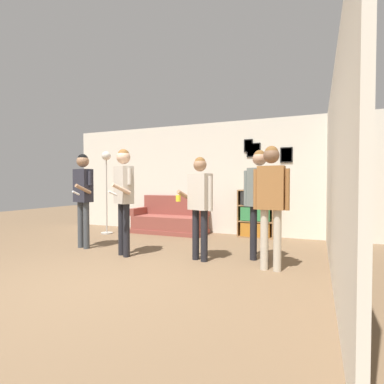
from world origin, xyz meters
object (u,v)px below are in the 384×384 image
at_px(person_spectator_near_bookshelf, 259,192).
at_px(drinking_cup, 257,188).
at_px(bookshelf, 256,214).
at_px(person_spectator_far_right, 271,194).
at_px(floor_lamp, 106,173).
at_px(couch, 171,221).
at_px(person_player_foreground_center, 123,190).
at_px(person_watcher_holding_cup, 200,197).
at_px(person_player_foreground_left, 83,190).

bearing_deg(person_spectator_near_bookshelf, drinking_cup, 101.43).
xyz_separation_m(bookshelf, person_spectator_far_right, (0.69, -2.51, 0.54)).
relative_size(floor_lamp, drinking_cup, 22.12).
distance_m(couch, floor_lamp, 1.93).
xyz_separation_m(couch, drinking_cup, (2.09, 0.19, 0.82)).
bearing_deg(floor_lamp, person_spectator_far_right, -21.15).
height_order(person_player_foreground_center, person_spectator_near_bookshelf, person_player_foreground_center).
height_order(person_player_foreground_center, drinking_cup, person_player_foreground_center).
xyz_separation_m(person_watcher_holding_cup, person_spectator_far_right, (1.11, -0.12, 0.08)).
xyz_separation_m(couch, bookshelf, (2.06, 0.19, 0.24)).
distance_m(person_player_foreground_left, person_player_foreground_center, 1.09).
distance_m(person_player_foreground_left, person_spectator_far_right, 3.47).
bearing_deg(bookshelf, floor_lamp, -165.03).
xyz_separation_m(person_player_foreground_center, person_spectator_far_right, (2.40, 0.10, -0.04)).
relative_size(couch, person_player_foreground_left, 1.03).
bearing_deg(person_spectator_far_right, person_player_foreground_center, -177.67).
xyz_separation_m(floor_lamp, person_player_foreground_center, (1.71, -1.69, -0.34)).
height_order(couch, floor_lamp, floor_lamp).
bearing_deg(person_player_foreground_left, floor_lamp, 113.50).
distance_m(couch, person_watcher_holding_cup, 2.83).
bearing_deg(drinking_cup, couch, -174.68).
height_order(person_watcher_holding_cup, person_spectator_far_right, person_spectator_far_right).
relative_size(person_player_foreground_center, person_watcher_holding_cup, 1.10).
relative_size(couch, person_player_foreground_center, 1.02).
relative_size(bookshelf, person_spectator_near_bookshelf, 0.62).
relative_size(floor_lamp, person_player_foreground_center, 1.11).
bearing_deg(person_player_foreground_left, drinking_cup, 40.42).
bearing_deg(drinking_cup, bookshelf, -179.52).
distance_m(person_player_foreground_center, person_spectator_far_right, 2.41).
distance_m(person_player_foreground_center, person_watcher_holding_cup, 1.31).
distance_m(floor_lamp, person_watcher_holding_cup, 3.37).
relative_size(couch, person_watcher_holding_cup, 1.12).
xyz_separation_m(floor_lamp, person_player_foreground_left, (0.64, -1.48, -0.36)).
relative_size(person_player_foreground_center, person_spectator_near_bookshelf, 1.03).
relative_size(person_player_foreground_left, person_player_foreground_center, 0.99).
bearing_deg(person_watcher_holding_cup, bookshelf, 79.86).
distance_m(floor_lamp, person_spectator_near_bookshelf, 4.04).
relative_size(person_spectator_far_right, drinking_cup, 19.35).
bearing_deg(person_player_foreground_left, couch, 71.82).
relative_size(bookshelf, person_spectator_far_right, 0.62).
relative_size(person_player_foreground_left, person_watcher_holding_cup, 1.08).
relative_size(floor_lamp, person_player_foreground_left, 1.12).
bearing_deg(person_spectator_near_bookshelf, person_spectator_far_right, -62.69).
bearing_deg(person_player_foreground_center, person_watcher_holding_cup, 9.42).
xyz_separation_m(person_player_foreground_left, person_watcher_holding_cup, (2.36, 0.00, -0.10)).
height_order(person_player_foreground_left, person_player_foreground_center, person_player_foreground_center).
xyz_separation_m(person_player_foreground_left, person_player_foreground_center, (1.07, -0.21, 0.02)).
height_order(person_player_foreground_left, person_spectator_far_right, person_player_foreground_left).
distance_m(bookshelf, person_spectator_far_right, 2.66).
distance_m(person_watcher_holding_cup, person_spectator_near_bookshelf, 0.94).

